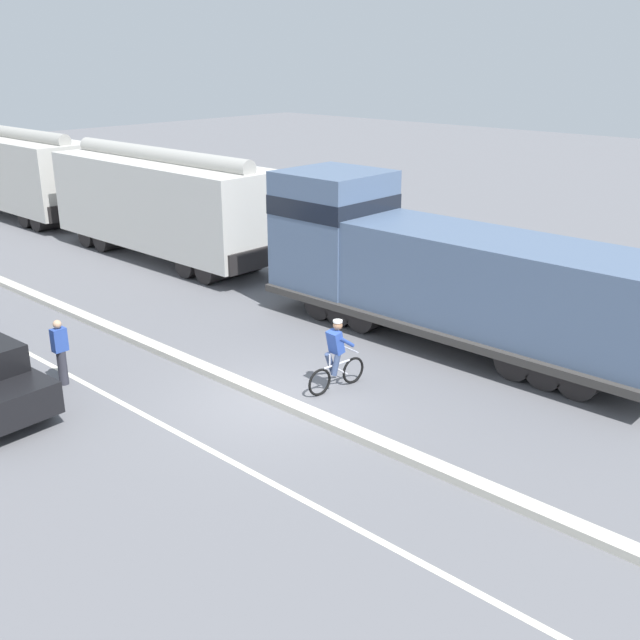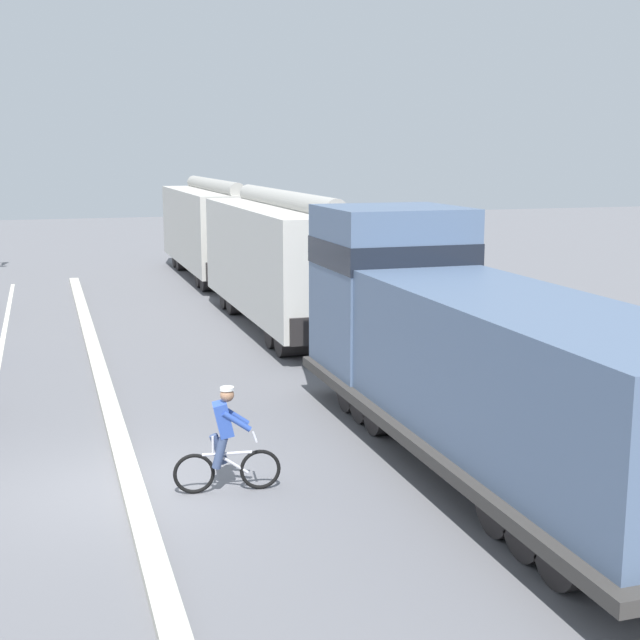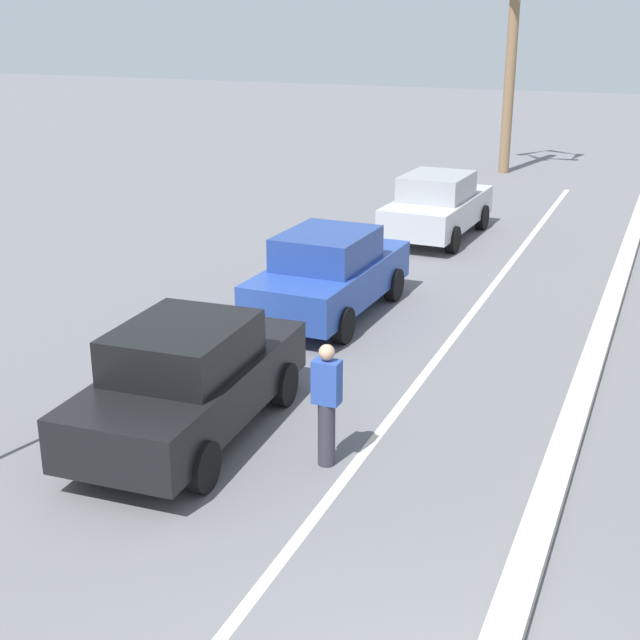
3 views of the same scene
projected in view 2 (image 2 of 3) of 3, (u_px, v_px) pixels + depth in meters
ground_plane at (131, 487)px, 14.35m from camera, size 120.00×120.00×0.00m
median_curb at (105, 389)px, 19.96m from camera, size 0.36×36.00×0.16m
locomotive at (466, 357)px, 15.58m from camera, size 3.10×11.61×4.20m
hopper_car_lead at (285, 260)px, 26.92m from camera, size 2.90×10.60×4.18m
hopper_car_middle at (214, 229)px, 37.80m from camera, size 2.90×10.60×4.18m
cyclist at (226, 442)px, 14.04m from camera, size 1.71×0.51×1.71m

